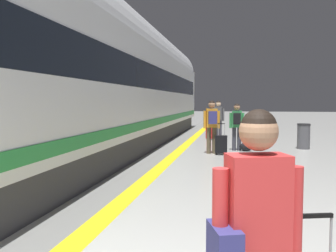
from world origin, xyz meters
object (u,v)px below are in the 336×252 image
at_px(passenger_far, 237,123).
at_px(duffel_bag_far, 246,147).
at_px(waste_bin, 304,136).
at_px(suitcase_mid, 211,132).
at_px(passenger_mid, 218,117).
at_px(high_speed_train, 90,74).
at_px(passenger_near, 212,122).
at_px(traveller_foreground, 254,235).
at_px(suitcase_near, 221,144).

xyz_separation_m(passenger_far, duffel_bag_far, (0.32, -0.09, -0.81)).
bearing_deg(waste_bin, suitcase_mid, 144.37).
xyz_separation_m(passenger_mid, passenger_far, (0.80, -3.64, -0.04)).
height_order(high_speed_train, waste_bin, high_speed_train).
bearing_deg(passenger_mid, passenger_near, -90.00).
distance_m(passenger_near, duffel_bag_far, 1.64).
xyz_separation_m(passenger_mid, waste_bin, (3.17, -2.75, -0.54)).
relative_size(traveller_foreground, passenger_far, 1.03).
distance_m(suitcase_mid, passenger_far, 3.62).
relative_size(high_speed_train, waste_bin, 33.03).
relative_size(passenger_mid, duffel_bag_far, 3.92).
bearing_deg(suitcase_mid, passenger_far, -71.68).
bearing_deg(traveller_foreground, passenger_near, 94.98).
bearing_deg(passenger_far, traveller_foreground, -89.69).
bearing_deg(traveller_foreground, high_speed_train, 118.05).
height_order(passenger_mid, suitcase_mid, passenger_mid).
xyz_separation_m(suitcase_mid, waste_bin, (3.49, -2.50, 0.12)).
relative_size(suitcase_near, duffel_bag_far, 2.30).
distance_m(passenger_mid, suitcase_mid, 0.78).
height_order(high_speed_train, passenger_far, high_speed_train).
bearing_deg(high_speed_train, traveller_foreground, -61.95).
bearing_deg(suitcase_near, passenger_far, 66.56).
bearing_deg(waste_bin, duffel_bag_far, -154.37).
bearing_deg(passenger_near, passenger_far, 48.27).
distance_m(high_speed_train, duffel_bag_far, 5.76).
relative_size(passenger_near, suitcase_mid, 2.81).
distance_m(passenger_far, duffel_bag_far, 0.88).
height_order(passenger_near, duffel_bag_far, passenger_near).
xyz_separation_m(passenger_near, waste_bin, (3.17, 1.79, -0.57)).
xyz_separation_m(suitcase_near, waste_bin, (2.85, 2.01, 0.12)).
height_order(passenger_near, suitcase_near, passenger_near).
relative_size(passenger_mid, suitcase_mid, 2.80).
height_order(high_speed_train, traveller_foreground, high_speed_train).
relative_size(high_speed_train, traveller_foreground, 17.98).
bearing_deg(passenger_mid, duffel_bag_far, -73.28).
distance_m(passenger_near, suitcase_mid, 4.35).
relative_size(suitcase_mid, passenger_far, 0.38).
relative_size(passenger_near, duffel_bag_far, 3.94).
height_order(traveller_foreground, waste_bin, traveller_foreground).
xyz_separation_m(passenger_near, passenger_far, (0.80, 0.90, -0.06)).
bearing_deg(passenger_mid, waste_bin, -41.01).
xyz_separation_m(passenger_near, passenger_mid, (-0.00, 4.54, -0.03)).
bearing_deg(traveller_foreground, suitcase_near, 93.23).
bearing_deg(duffel_bag_far, passenger_mid, 106.72).
bearing_deg(passenger_far, high_speed_train, -146.32).
distance_m(traveller_foreground, passenger_near, 9.91).
bearing_deg(high_speed_train, passenger_mid, 62.22).
distance_m(duffel_bag_far, waste_bin, 2.29).
bearing_deg(passenger_mid, passenger_far, -77.58).
relative_size(suitcase_mid, duffel_bag_far, 1.40).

